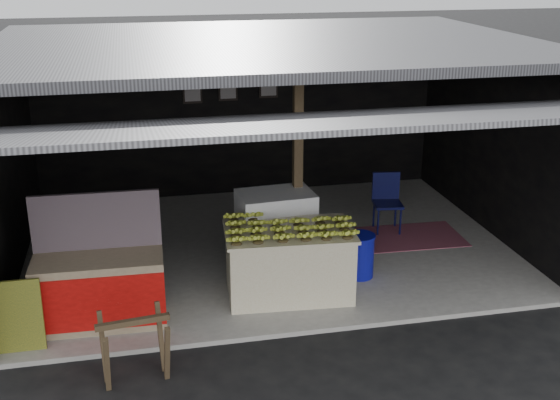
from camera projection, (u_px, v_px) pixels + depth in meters
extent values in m
plane|color=black|center=(310.00, 335.00, 8.03)|extent=(80.00, 80.00, 0.00)
cube|color=gray|center=(268.00, 246.00, 10.31)|extent=(7.00, 5.00, 0.06)
cube|color=black|center=(239.00, 111.00, 12.11)|extent=(7.00, 0.15, 2.90)
cube|color=black|center=(3.00, 165.00, 9.12)|extent=(0.15, 5.00, 2.90)
cube|color=black|center=(496.00, 136.00, 10.50)|extent=(0.15, 5.00, 2.90)
cube|color=#232326|center=(266.00, 44.00, 9.31)|extent=(7.20, 5.20, 0.12)
cube|color=#232326|center=(341.00, 121.00, 6.22)|extent=(7.40, 2.47, 0.48)
cube|color=#4E3D27|center=(298.00, 162.00, 9.32)|extent=(0.12, 0.12, 2.85)
cube|color=silver|center=(289.00, 264.00, 8.72)|extent=(1.57, 1.01, 0.83)
cube|color=silver|center=(289.00, 232.00, 8.57)|extent=(1.64, 1.08, 0.04)
cube|color=white|center=(276.00, 231.00, 9.37)|extent=(1.03, 0.73, 1.09)
cube|color=navy|center=(281.00, 237.00, 9.04)|extent=(0.76, 0.08, 0.33)
cube|color=#B21414|center=(281.00, 264.00, 9.17)|extent=(0.49, 0.06, 0.11)
cube|color=#998466|center=(100.00, 290.00, 8.04)|extent=(1.48, 0.68, 0.82)
cube|color=red|center=(100.00, 304.00, 7.74)|extent=(1.46, 0.06, 0.64)
cube|color=white|center=(100.00, 304.00, 7.73)|extent=(0.50, 0.02, 0.16)
cube|color=#1D1A50|center=(95.00, 221.00, 8.04)|extent=(1.46, 0.09, 0.68)
cube|color=black|center=(16.00, 316.00, 7.48)|extent=(0.55, 0.10, 0.82)
cube|color=#4E3D27|center=(107.00, 365.00, 6.80)|extent=(0.09, 0.28, 0.71)
cube|color=#4E3D27|center=(167.00, 354.00, 6.98)|extent=(0.09, 0.28, 0.71)
cube|color=#4E3D27|center=(103.00, 346.00, 7.11)|extent=(0.09, 0.28, 0.71)
cube|color=#4E3D27|center=(161.00, 336.00, 7.30)|extent=(0.09, 0.28, 0.71)
cube|color=#4E3D27|center=(133.00, 322.00, 6.94)|extent=(0.74, 0.16, 0.06)
cylinder|color=#0D1091|center=(359.00, 257.00, 9.24)|extent=(0.38, 0.38, 0.56)
cylinder|color=#0A0C3B|center=(378.00, 222.00, 10.55)|extent=(0.03, 0.03, 0.44)
cylinder|color=#0A0C3B|center=(400.00, 221.00, 10.57)|extent=(0.03, 0.03, 0.44)
cylinder|color=#0A0C3B|center=(374.00, 214.00, 10.87)|extent=(0.03, 0.03, 0.44)
cylinder|color=#0A0C3B|center=(395.00, 213.00, 10.89)|extent=(0.03, 0.03, 0.44)
cube|color=#0A0C3B|center=(388.00, 204.00, 10.65)|extent=(0.48, 0.48, 0.04)
cube|color=#0A0C3B|center=(386.00, 186.00, 10.75)|extent=(0.42, 0.10, 0.45)
cube|color=maroon|center=(411.00, 236.00, 10.58)|extent=(1.53, 1.05, 0.01)
cube|color=black|center=(192.00, 91.00, 11.72)|extent=(0.32, 0.03, 0.42)
cube|color=#4C4C59|center=(192.00, 91.00, 11.70)|extent=(0.26, 0.02, 0.34)
cube|color=black|center=(228.00, 88.00, 11.83)|extent=(0.32, 0.03, 0.42)
cube|color=#4C4C59|center=(228.00, 89.00, 11.81)|extent=(0.26, 0.02, 0.34)
cube|color=black|center=(268.00, 86.00, 11.96)|extent=(0.32, 0.03, 0.42)
cube|color=#4C4C59|center=(269.00, 86.00, 11.94)|extent=(0.26, 0.02, 0.34)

